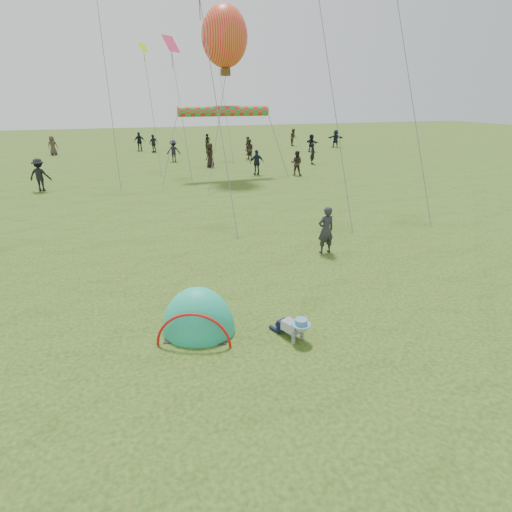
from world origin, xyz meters
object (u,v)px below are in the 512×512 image
object	(u,v)px
popup_tent	(199,331)
standing_adult	(326,230)
crawling_toddler	(293,327)
balloon_kite	(225,40)

from	to	relation	value
popup_tent	standing_adult	distance (m)	6.14
crawling_toddler	standing_adult	world-z (taller)	standing_adult
crawling_toddler	standing_adult	distance (m)	5.43
popup_tent	balloon_kite	bearing A→B (deg)	94.25
standing_adult	balloon_kite	bearing A→B (deg)	-95.99
crawling_toddler	balloon_kite	size ratio (longest dim) A/B	0.20
crawling_toddler	balloon_kite	distance (m)	20.88
crawling_toddler	popup_tent	size ratio (longest dim) A/B	0.36
crawling_toddler	popup_tent	world-z (taller)	popup_tent
standing_adult	crawling_toddler	bearing A→B (deg)	51.04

